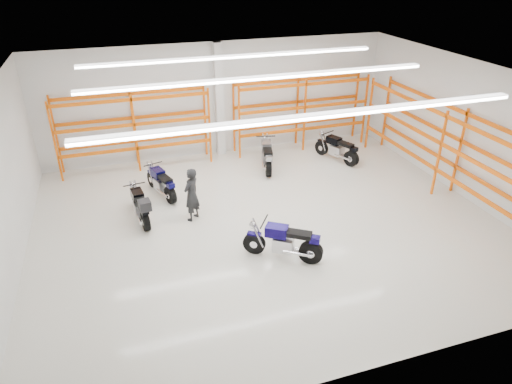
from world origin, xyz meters
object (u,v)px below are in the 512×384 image
object	(u,v)px
motorcycle_back_a	(141,207)
motorcycle_back_d	(338,149)
motorcycle_back_b	(162,183)
standing_man	(192,195)
motorcycle_main	(286,243)
motorcycle_back_c	(267,156)
structural_column	(219,101)

from	to	relation	value
motorcycle_back_a	motorcycle_back_d	distance (m)	8.29
motorcycle_back_b	standing_man	world-z (taller)	standing_man
standing_man	motorcycle_back_a	bearing A→B (deg)	-55.90
motorcycle_main	motorcycle_back_b	size ratio (longest dim) A/B	0.97
motorcycle_main	motorcycle_back_a	size ratio (longest dim) A/B	0.90
motorcycle_back_a	motorcycle_back_c	distance (m)	5.61
structural_column	standing_man	bearing A→B (deg)	-113.72
motorcycle_back_a	motorcycle_back_c	xyz separation A→B (m)	(5.01, 2.53, -0.01)
motorcycle_back_b	motorcycle_back_d	distance (m)	7.16
motorcycle_back_b	motorcycle_back_c	world-z (taller)	motorcycle_back_c
motorcycle_main	standing_man	bearing A→B (deg)	125.02
motorcycle_back_d	motorcycle_back_a	bearing A→B (deg)	-163.76
motorcycle_back_a	standing_man	xyz separation A→B (m)	(1.55, -0.33, 0.34)
motorcycle_back_b	motorcycle_back_c	bearing A→B (deg)	13.73
motorcycle_back_c	standing_man	world-z (taller)	standing_man
motorcycle_back_d	standing_man	world-z (taller)	standing_man
motorcycle_back_c	structural_column	world-z (taller)	structural_column
motorcycle_main	motorcycle_back_d	bearing A→B (deg)	51.43
motorcycle_back_d	standing_man	xyz separation A→B (m)	(-6.41, -2.65, 0.37)
motorcycle_back_a	motorcycle_back_d	xyz separation A→B (m)	(7.96, 2.32, -0.03)
motorcycle_back_d	motorcycle_back_b	bearing A→B (deg)	-173.55
motorcycle_main	structural_column	distance (m)	7.96
motorcycle_back_b	motorcycle_back_d	world-z (taller)	motorcycle_back_d
motorcycle_back_a	structural_column	bearing A→B (deg)	50.98
motorcycle_back_a	motorcycle_back_b	bearing A→B (deg)	60.85
motorcycle_back_a	standing_man	bearing A→B (deg)	-12.16
motorcycle_main	motorcycle_back_d	distance (m)	7.06
motorcycle_back_a	structural_column	distance (m)	6.12
motorcycle_main	motorcycle_back_a	world-z (taller)	motorcycle_back_a
motorcycle_back_a	motorcycle_back_d	world-z (taller)	motorcycle_back_a
motorcycle_back_b	motorcycle_back_a	bearing A→B (deg)	-119.15
motorcycle_main	motorcycle_back_a	distance (m)	4.79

